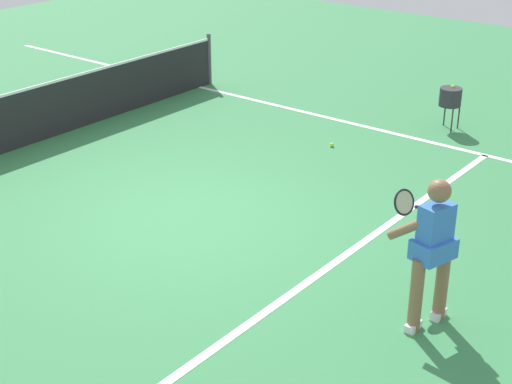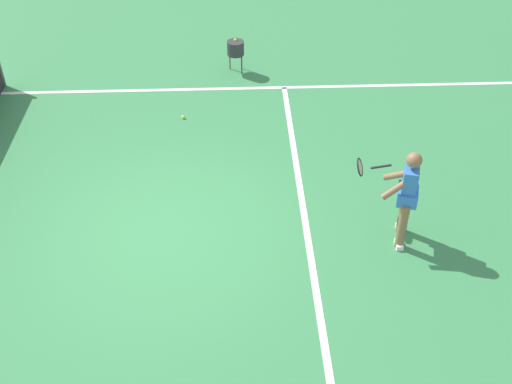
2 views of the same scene
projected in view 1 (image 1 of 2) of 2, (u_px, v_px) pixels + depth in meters
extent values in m
plane|color=#38844C|center=(189.00, 217.00, 9.89)|extent=(26.54, 26.54, 0.00)
cube|color=white|center=(328.00, 268.00, 8.70)|extent=(8.70, 0.10, 0.01)
cube|color=white|center=(366.00, 127.00, 13.00)|extent=(0.10, 18.42, 0.01)
cylinder|color=#4C4C51|center=(209.00, 59.00, 15.12)|extent=(0.08, 0.08, 0.99)
cube|color=#232326|center=(7.00, 124.00, 11.81)|extent=(9.22, 0.02, 0.87)
cube|color=white|center=(3.00, 96.00, 11.63)|extent=(9.22, 0.02, 0.04)
cylinder|color=#8C6647|center=(416.00, 295.00, 7.45)|extent=(0.13, 0.13, 0.78)
cylinder|color=#8C6647|center=(442.00, 284.00, 7.64)|extent=(0.13, 0.13, 0.78)
cube|color=white|center=(413.00, 326.00, 7.59)|extent=(0.20, 0.10, 0.08)
cube|color=white|center=(438.00, 314.00, 7.78)|extent=(0.20, 0.10, 0.08)
cube|color=#3875D6|center=(435.00, 230.00, 7.27)|extent=(0.36, 0.28, 0.52)
cube|color=#3875D6|center=(433.00, 249.00, 7.36)|extent=(0.46, 0.38, 0.20)
sphere|color=#8C6647|center=(439.00, 191.00, 7.11)|extent=(0.22, 0.22, 0.22)
cylinder|color=#8C6647|center=(412.00, 226.00, 7.30)|extent=(0.17, 0.49, 0.37)
cylinder|color=#8C6647|center=(434.00, 218.00, 7.46)|extent=(0.38, 0.42, 0.37)
cylinder|color=black|center=(426.00, 207.00, 7.77)|extent=(0.11, 0.29, 0.14)
torus|color=black|center=(404.00, 202.00, 8.02)|extent=(0.31, 0.19, 0.28)
cylinder|color=beige|center=(404.00, 202.00, 8.02)|extent=(0.26, 0.15, 0.23)
sphere|color=#D1E533|center=(332.00, 145.00, 12.14)|extent=(0.07, 0.07, 0.07)
cylinder|color=#333338|center=(450.00, 97.00, 12.69)|extent=(0.36, 0.36, 0.30)
cylinder|color=#333338|center=(445.00, 114.00, 13.00)|extent=(0.02, 0.02, 0.40)
cylinder|color=#333338|center=(452.00, 121.00, 12.67)|extent=(0.02, 0.02, 0.40)
cylinder|color=#333338|center=(459.00, 117.00, 12.85)|extent=(0.02, 0.02, 0.40)
sphere|color=#D1E533|center=(453.00, 87.00, 12.66)|extent=(0.07, 0.07, 0.07)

